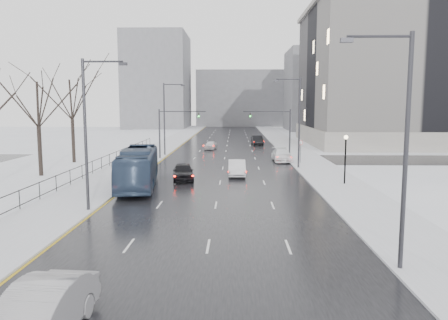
# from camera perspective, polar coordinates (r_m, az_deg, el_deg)

# --- Properties ---
(road) EXTENTS (16.00, 150.00, 0.04)m
(road) POSITION_cam_1_polar(r_m,az_deg,el_deg) (68.48, 0.29, 1.34)
(road) COLOR black
(road) RESTS_ON ground
(cross_road) EXTENTS (130.00, 10.00, 0.04)m
(cross_road) POSITION_cam_1_polar(r_m,az_deg,el_deg) (56.56, 0.06, 0.09)
(cross_road) COLOR black
(cross_road) RESTS_ON ground
(sidewalk_left) EXTENTS (5.00, 150.00, 0.16)m
(sidewalk_left) POSITION_cam_1_polar(r_m,az_deg,el_deg) (69.47, -8.40, 1.40)
(sidewalk_left) COLOR silver
(sidewalk_left) RESTS_ON ground
(sidewalk_right) EXTENTS (5.00, 150.00, 0.16)m
(sidewalk_right) POSITION_cam_1_polar(r_m,az_deg,el_deg) (69.07, 9.04, 1.35)
(sidewalk_right) COLOR silver
(sidewalk_right) RESTS_ON ground
(park_strip) EXTENTS (14.00, 150.00, 0.12)m
(park_strip) POSITION_cam_1_polar(r_m,az_deg,el_deg) (71.70, -15.90, 1.36)
(park_strip) COLOR white
(park_strip) RESTS_ON ground
(tree_park_d) EXTENTS (8.75, 8.75, 12.50)m
(tree_park_d) POSITION_cam_1_polar(r_m,az_deg,el_deg) (46.77, -22.75, -2.02)
(tree_park_d) COLOR black
(tree_park_d) RESTS_ON ground
(tree_park_e) EXTENTS (9.45, 9.45, 13.50)m
(tree_park_e) POSITION_cam_1_polar(r_m,az_deg,el_deg) (56.08, -18.97, -0.39)
(tree_park_e) COLOR black
(tree_park_e) RESTS_ON ground
(iron_fence) EXTENTS (0.06, 70.00, 1.30)m
(iron_fence) POSITION_cam_1_polar(r_m,az_deg,el_deg) (41.16, -18.97, -1.77)
(iron_fence) COLOR black
(iron_fence) RESTS_ON sidewalk_left
(streetlight_r_near) EXTENTS (2.95, 0.25, 10.00)m
(streetlight_r_near) POSITION_cam_1_polar(r_m,az_deg,el_deg) (19.41, 22.11, 2.38)
(streetlight_r_near) COLOR #2D2D33
(streetlight_r_near) RESTS_ON ground
(streetlight_r_mid) EXTENTS (2.95, 0.25, 10.00)m
(streetlight_r_mid) POSITION_cam_1_polar(r_m,az_deg,el_deg) (48.61, 9.55, 5.43)
(streetlight_r_mid) COLOR #2D2D33
(streetlight_r_mid) RESTS_ON ground
(streetlight_l_near) EXTENTS (2.95, 0.25, 10.00)m
(streetlight_l_near) POSITION_cam_1_polar(r_m,az_deg,el_deg) (29.69, -17.26, 4.10)
(streetlight_l_near) COLOR #2D2D33
(streetlight_l_near) RESTS_ON ground
(streetlight_l_far) EXTENTS (2.95, 0.25, 10.00)m
(streetlight_l_far) POSITION_cam_1_polar(r_m,az_deg,el_deg) (60.86, -7.60, 5.82)
(streetlight_l_far) COLOR #2D2D33
(streetlight_l_far) RESTS_ON ground
(lamppost_r_mid) EXTENTS (0.36, 0.36, 4.28)m
(lamppost_r_mid) POSITION_cam_1_polar(r_m,az_deg,el_deg) (39.53, 15.58, 0.98)
(lamppost_r_mid) COLOR black
(lamppost_r_mid) RESTS_ON sidewalk_right
(mast_signal_right) EXTENTS (6.10, 0.33, 6.50)m
(mast_signal_right) POSITION_cam_1_polar(r_m,az_deg,el_deg) (56.50, 7.53, 4.18)
(mast_signal_right) COLOR #2D2D33
(mast_signal_right) RESTS_ON ground
(mast_signal_left) EXTENTS (6.10, 0.33, 6.50)m
(mast_signal_left) POSITION_cam_1_polar(r_m,az_deg,el_deg) (56.84, -7.36, 4.20)
(mast_signal_left) COLOR #2D2D33
(mast_signal_left) RESTS_ON ground
(no_uturn_sign) EXTENTS (0.60, 0.06, 2.70)m
(no_uturn_sign) POSITION_cam_1_polar(r_m,az_deg,el_deg) (52.91, 9.98, 1.97)
(no_uturn_sign) COLOR #2D2D33
(no_uturn_sign) RESTS_ON sidewalk_right
(civic_building) EXTENTS (41.00, 31.00, 24.80)m
(civic_building) POSITION_cam_1_polar(r_m,az_deg,el_deg) (86.99, 24.53, 9.34)
(civic_building) COLOR gray
(civic_building) RESTS_ON ground
(bldg_far_right) EXTENTS (24.00, 20.00, 22.00)m
(bldg_far_right) POSITION_cam_1_polar(r_m,az_deg,el_deg) (126.02, 13.79, 8.84)
(bldg_far_right) COLOR slate
(bldg_far_right) RESTS_ON ground
(bldg_far_left) EXTENTS (18.00, 22.00, 28.00)m
(bldg_far_left) POSITION_cam_1_polar(r_m,az_deg,el_deg) (135.30, -8.66, 10.12)
(bldg_far_left) COLOR slate
(bldg_far_left) RESTS_ON ground
(bldg_far_center) EXTENTS (30.00, 18.00, 18.00)m
(bldg_far_center) POSITION_cam_1_polar(r_m,az_deg,el_deg) (148.13, 2.46, 8.00)
(bldg_far_center) COLOR slate
(bldg_far_center) RESTS_ON ground
(sedan_left_near) EXTENTS (2.16, 5.33, 1.72)m
(sedan_left_near) POSITION_cam_1_polar(r_m,az_deg,el_deg) (14.81, -23.03, -18.04)
(sedan_left_near) COLOR #9D9CA0
(sedan_left_near) RESTS_ON road
(bus) EXTENTS (4.32, 12.21, 3.33)m
(bus) POSITION_cam_1_polar(r_m,az_deg,el_deg) (38.27, -11.16, -0.96)
(bus) COLOR #30415D
(bus) RESTS_ON road
(sedan_center_near) EXTENTS (2.50, 4.89, 1.60)m
(sedan_center_near) POSITION_cam_1_polar(r_m,az_deg,el_deg) (41.03, -5.35, -1.53)
(sedan_center_near) COLOR black
(sedan_center_near) RESTS_ON road
(sedan_right_near) EXTENTS (1.73, 4.82, 1.58)m
(sedan_right_near) POSITION_cam_1_polar(r_m,az_deg,el_deg) (43.35, 1.69, -1.04)
(sedan_right_near) COLOR silver
(sedan_right_near) RESTS_ON road
(sedan_right_far) EXTENTS (2.39, 5.51, 1.58)m
(sedan_right_far) POSITION_cam_1_polar(r_m,az_deg,el_deg) (54.84, 7.56, 0.65)
(sedan_right_far) COLOR white
(sedan_right_far) RESTS_ON road
(sedan_center_far) EXTENTS (2.09, 4.09, 1.33)m
(sedan_center_far) POSITION_cam_1_polar(r_m,az_deg,el_deg) (69.03, -1.74, 1.96)
(sedan_center_far) COLOR silver
(sedan_center_far) RESTS_ON road
(sedan_right_distant) EXTENTS (2.14, 4.99, 1.60)m
(sedan_right_distant) POSITION_cam_1_polar(r_m,az_deg,el_deg) (77.17, 4.35, 2.60)
(sedan_right_distant) COLOR black
(sedan_right_distant) RESTS_ON road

